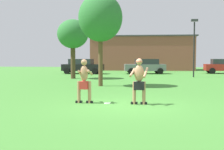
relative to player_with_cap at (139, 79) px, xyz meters
name	(u,v)px	position (x,y,z in m)	size (l,w,h in m)	color
ground_plane	(127,106)	(-0.45, -0.34, -0.97)	(80.00, 80.00, 0.00)	#428433
player_with_cap	(139,79)	(0.00, 0.00, 0.00)	(0.73, 0.60, 1.76)	black
player_in_red	(84,80)	(-2.13, 0.11, -0.07)	(0.69, 0.61, 1.72)	black
frisbee	(107,103)	(-1.22, 0.06, -0.96)	(0.25, 0.25, 0.03)	white
car_black_near_post	(83,66)	(-6.09, 19.38, -0.15)	(4.42, 2.29, 1.58)	black
car_gray_far_end	(145,66)	(0.58, 19.96, -0.15)	(4.48, 2.44, 1.58)	slate
lamp_post	(194,41)	(4.77, 15.11, 2.21)	(0.60, 0.24, 5.11)	black
outbuilding_behind_lot	(142,53)	(0.29, 29.47, 1.35)	(14.21, 6.16, 4.63)	brown
tree_right_field	(73,35)	(-5.50, 12.53, 2.66)	(2.56, 2.56, 4.89)	#4C3823
tree_behind_players	(100,18)	(-2.40, 6.69, 3.20)	(2.70, 2.70, 5.67)	brown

